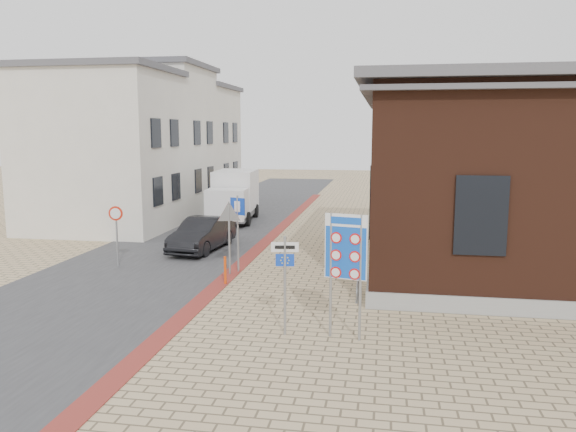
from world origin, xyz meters
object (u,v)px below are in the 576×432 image
Objects in this scene: border_sign at (346,249)px; box_truck at (234,196)px; sedan at (202,234)px; bollard at (225,270)px; essen_sign at (285,270)px; parking_sign at (238,219)px.

box_truck is at bearing 126.45° from border_sign.
sedan is 4.50× the size of bollard.
box_truck is at bearing 100.91° from sedan.
essen_sign is (5.28, -9.37, 0.97)m from sedan.
bollard is (-2.80, 4.30, -1.20)m from essen_sign.
border_sign is 6.33m from bollard.
box_truck reaches higher than parking_sign.
essen_sign is 0.90× the size of parking_sign.
border_sign is 1.61m from essen_sign.
sedan is 1.38× the size of border_sign.
box_truck is 2.00× the size of parking_sign.
border_sign is 1.23× the size of essen_sign.
sedan is at bearing 116.07° from bollard.
bollard is (-4.30, 4.30, -1.78)m from border_sign.
sedan is 0.77× the size of box_truck.
border_sign is 3.26× the size of bollard.
parking_sign is at bearing 138.56° from border_sign.
sedan is 10.80m from essen_sign.
border_sign is at bearing -32.77° from parking_sign.
box_truck is at bearing 100.90° from essen_sign.
parking_sign is (2.48, -3.37, 1.23)m from sedan.
bollard is at bearing 147.93° from border_sign.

